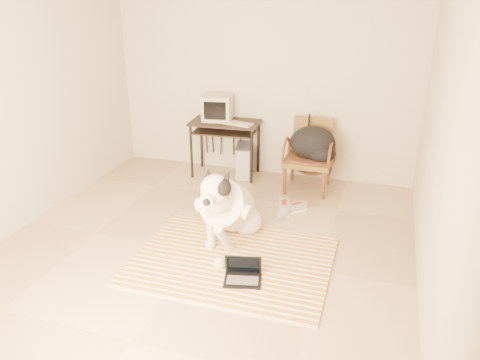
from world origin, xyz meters
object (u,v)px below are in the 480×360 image
at_px(dog, 228,208).
at_px(rattan_chair, 309,155).
at_px(pc_tower, 244,160).
at_px(crt_monitor, 217,108).
at_px(backpack, 314,145).
at_px(computer_desk, 225,129).
at_px(laptop, 243,274).

height_order(dog, rattan_chair, dog).
distance_m(pc_tower, rattan_chair, 0.94).
relative_size(crt_monitor, pc_tower, 0.85).
relative_size(dog, backpack, 2.14).
relative_size(dog, crt_monitor, 2.96).
relative_size(dog, rattan_chair, 1.42).
bearing_deg(computer_desk, laptop, -67.21).
bearing_deg(backpack, crt_monitor, 171.85).
distance_m(computer_desk, rattan_chair, 1.17).
bearing_deg(crt_monitor, laptop, -65.29).
bearing_deg(laptop, crt_monitor, 114.71).
bearing_deg(rattan_chair, crt_monitor, 172.76).
bearing_deg(crt_monitor, dog, -67.02).
distance_m(rattan_chair, backpack, 0.17).
relative_size(dog, pc_tower, 2.53).
bearing_deg(backpack, laptop, -96.06).
height_order(computer_desk, crt_monitor, crt_monitor).
relative_size(rattan_chair, backpack, 1.50).
distance_m(pc_tower, backpack, 1.05).
bearing_deg(crt_monitor, backpack, -8.15).
relative_size(laptop, computer_desk, 0.39).
distance_m(laptop, computer_desk, 2.57).
relative_size(laptop, pc_tower, 0.75).
relative_size(computer_desk, backpack, 1.60).
height_order(laptop, crt_monitor, crt_monitor).
relative_size(computer_desk, rattan_chair, 1.06).
xyz_separation_m(computer_desk, backpack, (1.20, -0.13, -0.05)).
height_order(computer_desk, backpack, backpack).
distance_m(computer_desk, crt_monitor, 0.30).
height_order(dog, backpack, dog).
height_order(crt_monitor, backpack, crt_monitor).
relative_size(computer_desk, pc_tower, 1.89).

